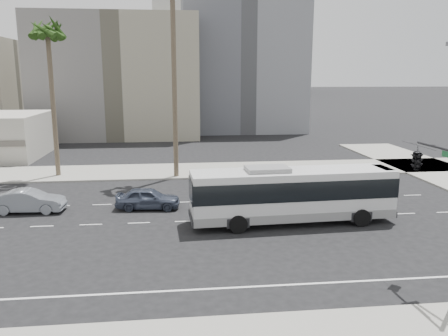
{
  "coord_description": "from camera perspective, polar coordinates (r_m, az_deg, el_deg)",
  "views": [
    {
      "loc": [
        -3.54,
        -27.65,
        9.26
      ],
      "look_at": [
        -0.06,
        4.0,
        2.65
      ],
      "focal_mm": 35.69,
      "sensor_mm": 36.0,
      "label": 1
    }
  ],
  "objects": [
    {
      "name": "highrise_far",
      "position": [
        297.62,
        8.36,
        15.6
      ],
      "size": [
        22.0,
        22.0,
        60.0
      ],
      "primitive_type": "cube",
      "color": "slate",
      "rests_on": "ground"
    },
    {
      "name": "car_b",
      "position": [
        33.58,
        -23.71,
        -3.91
      ],
      "size": [
        1.89,
        4.87,
        1.58
      ],
      "primitive_type": "imported",
      "rotation": [
        0.0,
        0.0,
        1.52
      ],
      "color": "gray",
      "rests_on": "ground"
    },
    {
      "name": "sidewalk_north",
      "position": [
        44.26,
        -1.55,
        -0.26
      ],
      "size": [
        120.0,
        7.0,
        0.15
      ],
      "primitive_type": "cube",
      "color": "gray",
      "rests_on": "ground"
    },
    {
      "name": "midrise_beige_west",
      "position": [
        73.14,
        -13.17,
        11.22
      ],
      "size": [
        24.0,
        18.0,
        18.0
      ],
      "primitive_type": "cube",
      "color": "slate",
      "rests_on": "ground"
    },
    {
      "name": "palm_mid",
      "position": [
        43.7,
        -21.66,
        15.6
      ],
      "size": [
        4.61,
        4.61,
        14.25
      ],
      "rotation": [
        0.0,
        0.0,
        -0.15
      ],
      "color": "brown",
      "rests_on": "ground"
    },
    {
      "name": "city_bus",
      "position": [
        28.65,
        8.74,
        -3.21
      ],
      "size": [
        13.04,
        3.52,
        3.71
      ],
      "rotation": [
        0.0,
        0.0,
        0.05
      ],
      "color": "silver",
      "rests_on": "ground"
    },
    {
      "name": "car_a",
      "position": [
        32.02,
        -9.72,
        -3.84
      ],
      "size": [
        2.18,
        4.63,
        1.53
      ],
      "primitive_type": "imported",
      "rotation": [
        0.0,
        0.0,
        1.49
      ],
      "color": "#384052",
      "rests_on": "ground"
    },
    {
      "name": "highrise_right",
      "position": [
        263.44,
        4.58,
        17.3
      ],
      "size": [
        26.0,
        26.0,
        70.0
      ],
      "primitive_type": "cube",
      "color": "slate",
      "rests_on": "ground"
    },
    {
      "name": "ground",
      "position": [
        29.37,
        0.98,
        -6.66
      ],
      "size": [
        700.0,
        700.0,
        0.0
      ],
      "primitive_type": "plane",
      "color": "black",
      "rests_on": "ground"
    },
    {
      "name": "midrise_gray_center",
      "position": [
        80.57,
        2.03,
        14.38
      ],
      "size": [
        20.0,
        20.0,
        26.0
      ],
      "primitive_type": "cube",
      "color": "slate",
      "rests_on": "ground"
    },
    {
      "name": "civic_tower",
      "position": [
        279.22,
        -6.22,
        17.74
      ],
      "size": [
        42.0,
        42.0,
        129.0
      ],
      "color": "beige",
      "rests_on": "ground"
    },
    {
      "name": "traffic_signal",
      "position": [
        21.86,
        23.95,
        0.38
      ],
      "size": [
        2.94,
        3.88,
        6.41
      ],
      "rotation": [
        0.0,
        0.0,
        0.04
      ],
      "color": "#262628",
      "rests_on": "ground"
    }
  ]
}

